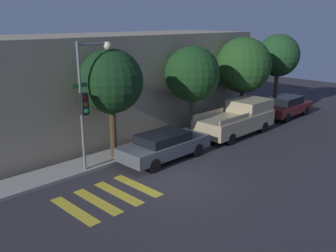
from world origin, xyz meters
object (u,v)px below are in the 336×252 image
Objects in this scene: tree_midblock at (192,74)px; tree_near_corner at (111,82)px; sedan_middle at (286,106)px; sedan_near_corner at (164,145)px; tree_far_end at (244,65)px; pickup_truck at (238,118)px; traffic_light_pole at (88,91)px; tree_behind_truck at (278,56)px.

tree_near_corner is at bearing 180.00° from tree_midblock.
sedan_near_corner is at bearing 180.00° from sedan_middle.
tree_near_corner reaches higher than sedan_near_corner.
tree_midblock is at bearing -0.00° from tree_near_corner.
sedan_near_corner is 0.91× the size of tree_midblock.
tree_far_end is (8.77, 1.72, 2.87)m from sedan_near_corner.
sedan_near_corner is 5.04m from tree_midblock.
sedan_near_corner is at bearing -180.00° from pickup_truck.
pickup_truck is (9.08, -1.27, -2.61)m from traffic_light_pole.
tree_behind_truck reaches higher than tree_far_end.
tree_midblock is 0.93× the size of tree_behind_truck.
tree_near_corner is 10.41m from tree_far_end.
tree_behind_truck is at bearing 0.00° from tree_midblock.
sedan_near_corner is 3.81m from tree_near_corner.
pickup_truck is (5.95, 0.00, 0.21)m from sedan_near_corner.
traffic_light_pole is 9.54m from pickup_truck.
sedan_near_corner is 0.85× the size of tree_behind_truck.
tree_midblock is (-7.71, 1.72, 2.74)m from sedan_middle.
tree_near_corner is at bearing 180.00° from tree_behind_truck.
traffic_light_pole is 15.01m from sedan_middle.
sedan_middle is at bearing -7.43° from tree_near_corner.
sedan_middle is (14.69, -1.27, -2.80)m from traffic_light_pole.
pickup_truck is 0.98× the size of tree_far_end.
sedan_near_corner is 0.86× the size of tree_far_end.
tree_midblock is at bearing 167.41° from sedan_middle.
tree_near_corner reaches higher than sedan_middle.
sedan_near_corner is 0.88× the size of pickup_truck.
sedan_middle is 3.92m from tree_behind_truck.
tree_far_end reaches higher than pickup_truck.
traffic_light_pole is 1.06× the size of pickup_truck.
pickup_truck is at bearing 180.00° from sedan_middle.
tree_near_corner is at bearing 133.51° from sedan_near_corner.
tree_midblock is 4.92m from tree_far_end.
tree_behind_truck reaches higher than tree_near_corner.
sedan_middle is at bearing -4.94° from traffic_light_pole.
traffic_light_pole is at bearing 175.06° from sedan_middle.
tree_near_corner is (1.50, 0.45, 0.15)m from traffic_light_pole.
traffic_light_pole is 11.91m from tree_far_end.
sedan_middle is at bearing -0.00° from pickup_truck.
pickup_truck is at bearing -148.62° from tree_far_end.
sedan_near_corner is 5.95m from pickup_truck.
sedan_middle is 8.36m from tree_midblock.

